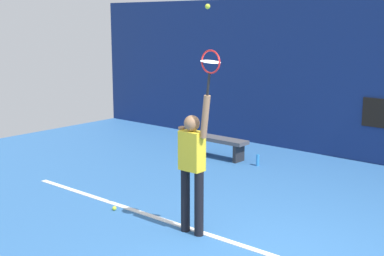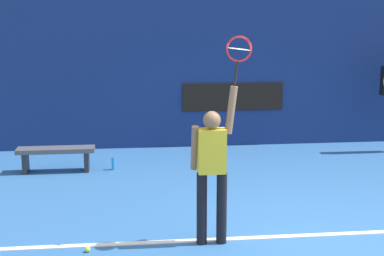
{
  "view_description": "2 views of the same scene",
  "coord_description": "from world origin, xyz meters",
  "px_view_note": "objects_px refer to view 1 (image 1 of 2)",
  "views": [
    {
      "loc": [
        3.41,
        -5.21,
        2.96
      ],
      "look_at": [
        -1.33,
        0.31,
        1.49
      ],
      "focal_mm": 50.32,
      "sensor_mm": 36.0,
      "label": 1
    },
    {
      "loc": [
        -2.26,
        -6.38,
        2.82
      ],
      "look_at": [
        -1.49,
        0.29,
        1.47
      ],
      "focal_mm": 52.64,
      "sensor_mm": 36.0,
      "label": 2
    }
  ],
  "objects_px": {
    "tennis_racket": "(210,64)",
    "spare_ball": "(114,208)",
    "tennis_player": "(192,164)",
    "water_bottle": "(258,160)",
    "court_bench": "(218,142)",
    "tennis_ball": "(208,6)"
  },
  "relations": [
    {
      "from": "tennis_racket",
      "to": "spare_ball",
      "type": "xyz_separation_m",
      "value": [
        -1.84,
        -0.1,
        -2.36
      ]
    },
    {
      "from": "tennis_player",
      "to": "water_bottle",
      "type": "bearing_deg",
      "value": 109.92
    },
    {
      "from": "water_bottle",
      "to": "spare_ball",
      "type": "xyz_separation_m",
      "value": [
        -0.23,
        -3.7,
        -0.09
      ]
    },
    {
      "from": "spare_ball",
      "to": "court_bench",
      "type": "bearing_deg",
      "value": 102.28
    },
    {
      "from": "spare_ball",
      "to": "tennis_ball",
      "type": "bearing_deg",
      "value": 5.88
    },
    {
      "from": "water_bottle",
      "to": "spare_ball",
      "type": "distance_m",
      "value": 3.71
    },
    {
      "from": "tennis_player",
      "to": "court_bench",
      "type": "relative_size",
      "value": 1.42
    },
    {
      "from": "tennis_racket",
      "to": "tennis_ball",
      "type": "relative_size",
      "value": 9.09
    },
    {
      "from": "tennis_player",
      "to": "court_bench",
      "type": "distance_m",
      "value": 4.34
    },
    {
      "from": "tennis_player",
      "to": "spare_ball",
      "type": "distance_m",
      "value": 1.82
    },
    {
      "from": "tennis_player",
      "to": "tennis_ball",
      "type": "bearing_deg",
      "value": 19.45
    },
    {
      "from": "tennis_player",
      "to": "water_bottle",
      "type": "distance_m",
      "value": 3.92
    },
    {
      "from": "tennis_ball",
      "to": "water_bottle",
      "type": "bearing_deg",
      "value": 113.1
    },
    {
      "from": "tennis_player",
      "to": "tennis_ball",
      "type": "distance_m",
      "value": 2.13
    },
    {
      "from": "tennis_ball",
      "to": "tennis_player",
      "type": "bearing_deg",
      "value": -160.55
    },
    {
      "from": "tennis_player",
      "to": "water_bottle",
      "type": "height_order",
      "value": "tennis_player"
    },
    {
      "from": "tennis_racket",
      "to": "tennis_ball",
      "type": "distance_m",
      "value": 0.75
    },
    {
      "from": "tennis_ball",
      "to": "spare_ball",
      "type": "relative_size",
      "value": 1.0
    },
    {
      "from": "tennis_player",
      "to": "water_bottle",
      "type": "relative_size",
      "value": 8.3
    },
    {
      "from": "tennis_player",
      "to": "court_bench",
      "type": "height_order",
      "value": "tennis_player"
    },
    {
      "from": "court_bench",
      "to": "tennis_racket",
      "type": "bearing_deg",
      "value": -53.61
    },
    {
      "from": "tennis_player",
      "to": "tennis_racket",
      "type": "relative_size",
      "value": 3.22
    }
  ]
}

